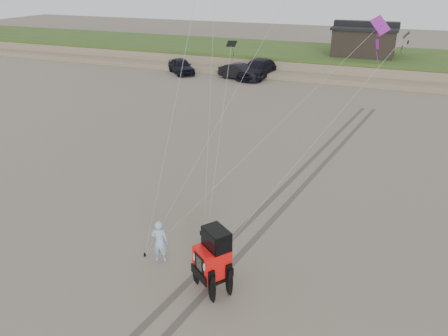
% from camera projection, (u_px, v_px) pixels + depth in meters
% --- Properties ---
extents(ground, '(160.00, 160.00, 0.00)m').
position_uv_depth(ground, '(188.00, 267.00, 15.42)').
color(ground, '#6B6054').
rests_on(ground, ground).
extents(dune_ridge, '(160.00, 14.25, 1.73)m').
position_uv_depth(dune_ridge, '(343.00, 61.00, 46.83)').
color(dune_ridge, '#7A6B54').
rests_on(dune_ridge, ground).
extents(cabin, '(6.40, 5.40, 3.35)m').
position_uv_depth(cabin, '(365.00, 40.00, 44.74)').
color(cabin, black).
rests_on(cabin, dune_ridge).
extents(truck_a, '(4.45, 4.46, 1.53)m').
position_uv_depth(truck_a, '(181.00, 66.00, 44.80)').
color(truck_a, black).
rests_on(truck_a, ground).
extents(truck_b, '(4.78, 2.88, 1.49)m').
position_uv_depth(truck_b, '(241.00, 72.00, 42.26)').
color(truck_b, black).
rests_on(truck_b, ground).
extents(truck_c, '(3.07, 6.21, 1.73)m').
position_uv_depth(truck_c, '(258.00, 69.00, 42.99)').
color(truck_c, black).
rests_on(truck_c, ground).
extents(jeep, '(4.47, 5.06, 1.77)m').
position_uv_depth(jeep, '(212.00, 267.00, 13.97)').
color(jeep, '#FF1210').
rests_on(jeep, ground).
extents(man, '(0.68, 0.54, 1.64)m').
position_uv_depth(man, '(160.00, 241.00, 15.40)').
color(man, '#97B4EA').
rests_on(man, ground).
extents(stake_main, '(0.08, 0.08, 0.12)m').
position_uv_depth(stake_main, '(145.00, 255.00, 15.96)').
color(stake_main, black).
rests_on(stake_main, ground).
extents(stake_aux, '(0.08, 0.08, 0.12)m').
position_uv_depth(stake_aux, '(202.00, 273.00, 14.97)').
color(stake_aux, black).
rests_on(stake_aux, ground).
extents(tire_tracks, '(5.22, 29.74, 0.01)m').
position_uv_depth(tire_tracks, '(297.00, 183.00, 21.50)').
color(tire_tracks, '#4C443D').
rests_on(tire_tracks, ground).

